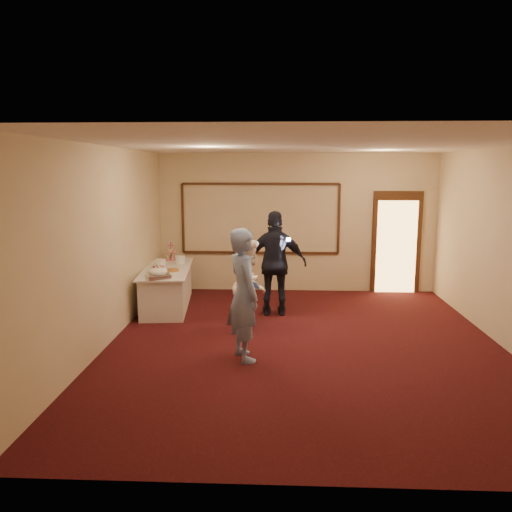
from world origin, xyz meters
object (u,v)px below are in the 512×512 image
Objects in this scene: plate_stack_a at (161,264)px; plate_stack_b at (180,260)px; woman at (250,285)px; buffet_table at (167,287)px; man at (244,295)px; pavlova_tray at (159,273)px; cupcake_stand at (171,253)px; tart at (173,270)px; guest at (276,264)px.

plate_stack_b is (0.30, 0.42, 0.00)m from plate_stack_a.
plate_stack_a is 0.13× the size of woman.
plate_stack_b is at bearing 68.33° from buffet_table.
man is 1.21× the size of woman.
man is (1.51, -3.10, 0.08)m from plate_stack_b.
pavlova_tray is 1.78m from cupcake_stand.
buffet_table is 3.99× the size of pavlova_tray.
buffet_table is 0.48m from plate_stack_a.
cupcake_stand is 1.30m from tart.
plate_stack_b is (0.28, -0.46, -0.07)m from cupcake_stand.
guest is (2.23, -0.47, 0.11)m from plate_stack_a.
plate_stack_a is at bearing 129.67° from tart.
plate_stack_b is at bearing 84.55° from pavlova_tray.
guest reaches higher than man.
pavlova_tray is 0.91m from plate_stack_a.
man is at bearing -57.68° from buffet_table.
cupcake_stand is at bearing 2.85° from man.
plate_stack_a is at bearing -13.26° from guest.
cupcake_stand is at bearing 121.43° from plate_stack_b.
man is 0.97× the size of guest.
man reaches higher than tart.
woman reaches higher than cupcake_stand.
cupcake_stand is 0.27× the size of woman.
man is (1.63, -1.79, 0.08)m from pavlova_tray.
plate_stack_b is at bearing -25.96° from guest.
woman is at bearing -33.59° from tart.
buffet_table is 11.74× the size of plate_stack_a.
plate_stack_a is (-0.12, 0.03, 0.47)m from buffet_table.
plate_stack_a reaches higher than buffet_table.
guest is (2.11, -0.44, 0.57)m from buffet_table.
buffet_table is at bearing 118.73° from tart.
guest is (1.92, -0.09, 0.16)m from tart.
guest is (2.06, 0.43, 0.10)m from pavlova_tray.
pavlova_tray reaches higher than buffet_table.
pavlova_tray reaches higher than plate_stack_a.
plate_stack_b is 0.77× the size of tart.
guest is (0.42, 0.90, 0.19)m from woman.
buffet_table is at bearing 8.52° from man.
cupcake_stand reaches higher than pavlova_tray.
cupcake_stand is 0.22× the size of man.
pavlova_tray is at bearing 83.25° from woman.
woman is (1.64, -0.48, -0.08)m from pavlova_tray.
plate_stack_a is 2.27m from woman.
pavlova_tray is 1.71m from woman.
plate_stack_b is 0.10× the size of guest.
tart is at bearing -4.04° from guest.
tart is (0.30, -1.26, -0.12)m from cupcake_stand.
plate_stack_a is 0.10× the size of guest.
pavlova_tray is at bearing -105.49° from tart.
man is 2.26m from guest.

